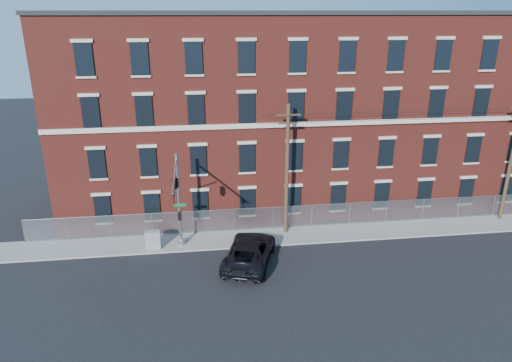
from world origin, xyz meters
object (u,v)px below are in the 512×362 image
object	(u,v)px
utility_pole_near	(287,168)
utility_cabinet	(153,240)
traffic_signal_mast	(176,189)
pickup_truck	(249,251)

from	to	relation	value
utility_pole_near	utility_cabinet	xyz separation A→B (m)	(-10.00, -1.40, -4.54)
traffic_signal_mast	utility_cabinet	bearing A→B (deg)	134.77
utility_pole_near	pickup_truck	bearing A→B (deg)	-128.67
traffic_signal_mast	utility_cabinet	distance (m)	5.40
pickup_truck	utility_pole_near	bearing A→B (deg)	-110.45
pickup_truck	utility_cabinet	world-z (taller)	pickup_truck
traffic_signal_mast	pickup_truck	xyz separation A→B (m)	(4.69, -0.72, -4.52)
pickup_truck	utility_cabinet	xyz separation A→B (m)	(-6.69, 2.74, -0.08)
pickup_truck	utility_cabinet	distance (m)	7.23
traffic_signal_mast	utility_pole_near	distance (m)	8.70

